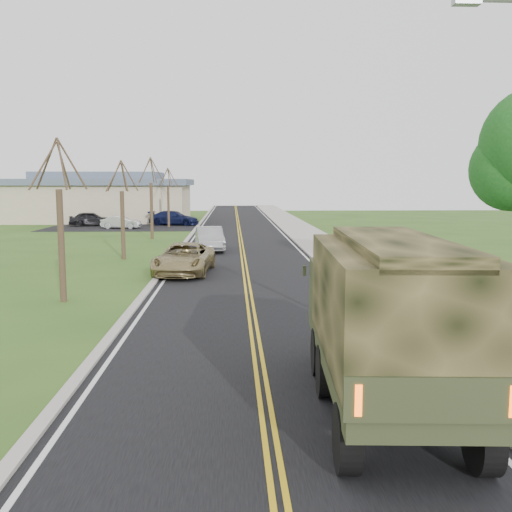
{
  "coord_description": "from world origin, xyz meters",
  "views": [
    {
      "loc": [
        -0.64,
        -11.34,
        4.44
      ],
      "look_at": [
        0.21,
        9.13,
        1.8
      ],
      "focal_mm": 40.0,
      "sensor_mm": 36.0,
      "label": 1
    }
  ],
  "objects": [
    {
      "name": "bare_tree_c",
      "position": [
        -7.0,
        34.0,
        2.78
      ],
      "size": [
        2.04,
        2.39,
        6.42
      ],
      "color": "#38281C",
      "rests_on": "ground"
    },
    {
      "name": "lot_car_dark",
      "position": [
        -15.17,
        47.96,
        0.75
      ],
      "size": [
        4.63,
        2.51,
        1.49
      ],
      "primitive_type": "imported",
      "rotation": [
        0.0,
        0.0,
        1.75
      ],
      "color": "black",
      "rests_on": "ground"
    },
    {
      "name": "road",
      "position": [
        0.0,
        40.0,
        0.01
      ],
      "size": [
        8.0,
        120.0,
        0.01
      ],
      "primitive_type": "cube",
      "color": "black",
      "rests_on": "ground"
    },
    {
      "name": "ground",
      "position": [
        0.0,
        0.0,
        0.0
      ],
      "size": [
        160.0,
        160.0,
        0.0
      ],
      "primitive_type": "plane",
      "color": "#2E501A",
      "rests_on": "ground"
    },
    {
      "name": "bare_tree_d",
      "position": [
        -7.0,
        46.0,
        2.55
      ],
      "size": [
        1.88,
        2.2,
        5.91
      ],
      "color": "#38281C",
      "rests_on": "ground"
    },
    {
      "name": "military_truck",
      "position": [
        2.27,
        -0.82,
        1.99
      ],
      "size": [
        2.83,
        7.1,
        3.47
      ],
      "rotation": [
        0.0,
        0.0,
        -0.06
      ],
      "color": "black",
      "rests_on": "ground"
    },
    {
      "name": "lot_car_silver",
      "position": [
        -11.45,
        44.48,
        0.62
      ],
      "size": [
        3.86,
        1.62,
        1.24
      ],
      "primitive_type": "imported",
      "rotation": [
        0.0,
        0.0,
        1.49
      ],
      "color": "silver",
      "rests_on": "ground"
    },
    {
      "name": "bare_tree_b",
      "position": [
        -7.0,
        22.0,
        2.48
      ],
      "size": [
        1.83,
        2.14,
        5.73
      ],
      "color": "#38281C",
      "rests_on": "ground"
    },
    {
      "name": "suv_champagne",
      "position": [
        -3.0,
        16.43,
        0.75
      ],
      "size": [
        2.99,
        5.61,
        1.5
      ],
      "primitive_type": "imported",
      "rotation": [
        0.0,
        0.0,
        -0.09
      ],
      "color": "#978655",
      "rests_on": "ground"
    },
    {
      "name": "sedan_silver",
      "position": [
        -2.13,
        25.95,
        0.78
      ],
      "size": [
        2.2,
        4.91,
        1.56
      ],
      "primitive_type": "imported",
      "rotation": [
        0.0,
        0.0,
        0.12
      ],
      "color": "#A1A2A6",
      "rests_on": "ground"
    },
    {
      "name": "lot_car_navy",
      "position": [
        -6.74,
        48.8,
        0.76
      ],
      "size": [
        5.52,
        3.11,
        1.51
      ],
      "primitive_type": "imported",
      "rotation": [
        0.0,
        0.0,
        1.37
      ],
      "color": "#0F1539",
      "rests_on": "ground"
    },
    {
      "name": "curb_right",
      "position": [
        4.15,
        40.0,
        0.06
      ],
      "size": [
        0.3,
        120.0,
        0.12
      ],
      "primitive_type": "cube",
      "color": "#9E998E",
      "rests_on": "ground"
    },
    {
      "name": "sidewalk_right",
      "position": [
        5.9,
        40.0,
        0.05
      ],
      "size": [
        3.2,
        120.0,
        0.1
      ],
      "primitive_type": "cube",
      "color": "#9E998E",
      "rests_on": "ground"
    },
    {
      "name": "bare_tree_a",
      "position": [
        -7.0,
        10.0,
        2.63
      ],
      "size": [
        1.93,
        2.26,
        6.08
      ],
      "color": "#38281C",
      "rests_on": "ground"
    },
    {
      "name": "curb_left",
      "position": [
        -4.15,
        40.0,
        0.05
      ],
      "size": [
        0.3,
        120.0,
        0.1
      ],
      "primitive_type": "cube",
      "color": "#9E998E",
      "rests_on": "ground"
    },
    {
      "name": "commercial_building",
      "position": [
        -15.98,
        55.97,
        2.69
      ],
      "size": [
        25.5,
        21.5,
        5.65
      ],
      "color": "tan",
      "rests_on": "ground"
    }
  ]
}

